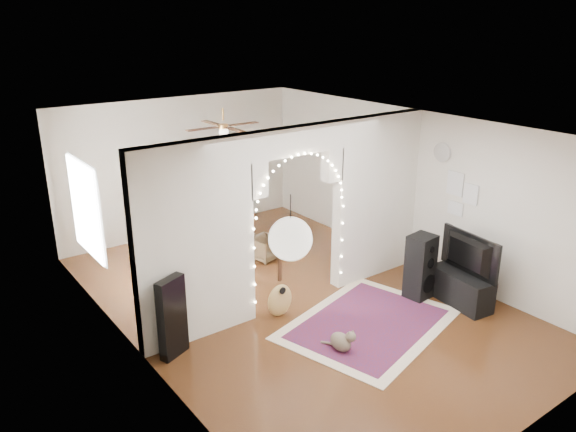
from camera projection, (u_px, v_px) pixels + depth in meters
floor at (295, 300)px, 8.67m from camera, size 7.50×7.50×0.00m
ceiling at (296, 126)px, 7.76m from camera, size 5.00×7.50×0.02m
wall_back at (180, 166)px, 11.05m from camera, size 5.00×0.02×2.70m
wall_front at (533, 324)px, 5.39m from camera, size 5.00×0.02×2.70m
wall_left at (132, 259)px, 6.81m from camera, size 0.02×7.50×2.70m
wall_right at (411, 188)px, 9.62m from camera, size 0.02×7.50×2.70m
divider_wall at (296, 213)px, 8.19m from camera, size 5.00×0.20×2.70m
fairy_lights at (301, 207)px, 8.05m from camera, size 1.64×0.04×1.60m
window at (85, 209)px, 8.14m from camera, size 0.04×1.20×1.40m
wall_clock at (443, 152)px, 8.91m from camera, size 0.03×0.31×0.31m
picture_frames at (460, 194)px, 8.81m from camera, size 0.02×0.50×0.70m
paper_lantern at (290, 239)px, 5.03m from camera, size 0.40×0.40×0.40m
ceiling_fan at (223, 126)px, 9.38m from camera, size 1.10×1.10×0.30m
area_rug at (368, 324)px, 7.98m from camera, size 2.80×2.38×0.02m
guitar_case at (172, 317)px, 7.09m from camera, size 0.44×0.29×1.09m
acoustic_guitar at (280, 288)px, 8.06m from camera, size 0.43×0.19×1.04m
tabby_cat at (342, 341)px, 7.32m from camera, size 0.32×0.50×0.33m
floor_speaker at (420, 267)px, 8.60m from camera, size 0.44×0.40×1.02m
media_console at (461, 289)px, 8.48m from camera, size 0.52×1.04×0.50m
tv at (465, 255)px, 8.29m from camera, size 0.28×1.08×0.62m
bookcase at (172, 203)px, 10.89m from camera, size 1.44×0.66×1.43m
dining_table at (179, 229)px, 9.65m from camera, size 1.24×0.86×0.76m
flower_vase at (179, 220)px, 9.59m from camera, size 0.19×0.19×0.19m
dining_chair_left at (238, 244)px, 10.22m from camera, size 0.58×0.59×0.43m
dining_chair_right at (265, 248)px, 10.05m from camera, size 0.55×0.56×0.43m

